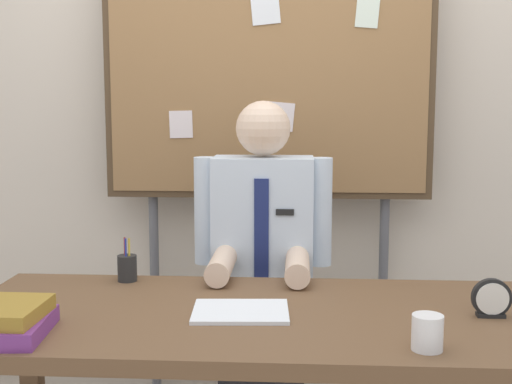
% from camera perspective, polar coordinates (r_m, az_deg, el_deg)
% --- Properties ---
extents(back_wall, '(6.40, 0.08, 2.70)m').
position_cam_1_polar(back_wall, '(3.27, 1.16, 6.86)').
color(back_wall, beige).
rests_on(back_wall, ground_plane).
extents(desk, '(1.84, 0.82, 0.75)m').
position_cam_1_polar(desk, '(2.15, -0.33, -12.19)').
color(desk, brown).
rests_on(desk, ground_plane).
extents(person, '(0.55, 0.56, 1.40)m').
position_cam_1_polar(person, '(2.76, 0.58, -7.95)').
color(person, '#2D2D33').
rests_on(person, ground_plane).
extents(bulletin_board, '(1.49, 0.09, 2.17)m').
position_cam_1_polar(bulletin_board, '(3.07, 1.01, 10.31)').
color(bulletin_board, '#4C3823').
rests_on(bulletin_board, ground_plane).
extents(book_stack, '(0.21, 0.29, 0.09)m').
position_cam_1_polar(book_stack, '(2.02, -20.05, -10.21)').
color(book_stack, '#72337F').
rests_on(book_stack, desk).
extents(open_notebook, '(0.31, 0.25, 0.01)m').
position_cam_1_polar(open_notebook, '(2.11, -1.31, -10.09)').
color(open_notebook, white).
rests_on(open_notebook, desk).
extents(desk_clock, '(0.12, 0.04, 0.12)m').
position_cam_1_polar(desk_clock, '(2.18, 19.34, -8.61)').
color(desk_clock, black).
rests_on(desk_clock, desk).
extents(coffee_mug, '(0.08, 0.08, 0.09)m').
position_cam_1_polar(coffee_mug, '(1.86, 14.33, -11.47)').
color(coffee_mug, white).
rests_on(coffee_mug, desk).
extents(pen_holder, '(0.07, 0.07, 0.16)m').
position_cam_1_polar(pen_holder, '(2.50, -10.87, -6.33)').
color(pen_holder, '#262626').
rests_on(pen_holder, desk).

